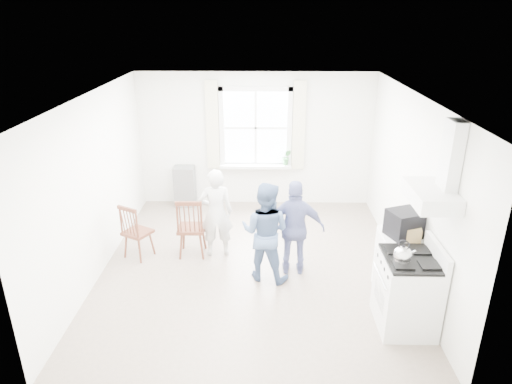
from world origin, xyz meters
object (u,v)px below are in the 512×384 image
object	(u,v)px
stereo_stack	(404,224)
windsor_chair_a	(190,222)
person_left	(216,213)
person_mid	(265,232)
low_cabinet	(397,264)
windsor_chair_b	(132,227)
person_right	(295,228)
gas_stove	(407,291)

from	to	relation	value
stereo_stack	windsor_chair_a	distance (m)	3.14
person_left	person_mid	world-z (taller)	person_mid
low_cabinet	windsor_chair_b	distance (m)	3.93
stereo_stack	person_left	xyz separation A→B (m)	(-2.56, 1.06, -0.36)
person_left	person_right	world-z (taller)	person_right
windsor_chair_a	windsor_chair_b	distance (m)	0.89
stereo_stack	windsor_chair_b	bearing A→B (deg)	166.95
person_left	person_right	bearing A→B (deg)	148.76
stereo_stack	person_left	size ratio (longest dim) A/B	0.34
gas_stove	person_left	size ratio (longest dim) A/B	0.78
person_right	windsor_chair_a	bearing A→B (deg)	-11.13
windsor_chair_a	person_mid	world-z (taller)	person_mid
windsor_chair_b	person_left	xyz separation A→B (m)	(1.28, 0.17, 0.16)
low_cabinet	windsor_chair_a	size ratio (longest dim) A/B	0.90
windsor_chair_a	person_right	bearing A→B (deg)	-14.02
windsor_chair_a	person_mid	distance (m)	1.29
gas_stove	windsor_chair_b	world-z (taller)	gas_stove
person_left	person_right	size ratio (longest dim) A/B	1.00
person_right	person_left	bearing A→B (deg)	-20.06
windsor_chair_b	low_cabinet	bearing A→B (deg)	-12.51
gas_stove	stereo_stack	world-z (taller)	stereo_stack
person_mid	stereo_stack	bearing A→B (deg)	-174.66
low_cabinet	stereo_stack	size ratio (longest dim) A/B	1.82
windsor_chair_b	person_left	distance (m)	1.30
stereo_stack	person_right	distance (m)	1.51
low_cabinet	windsor_chair_a	distance (m)	3.09
gas_stove	windsor_chair_a	size ratio (longest dim) A/B	1.13
windsor_chair_b	person_left	size ratio (longest dim) A/B	0.63
windsor_chair_b	person_mid	xyz separation A→B (m)	(2.04, -0.49, 0.18)
stereo_stack	person_mid	world-z (taller)	person_mid
windsor_chair_b	person_mid	distance (m)	2.11
windsor_chair_a	person_right	xyz separation A→B (m)	(1.59, -0.40, 0.12)
person_mid	low_cabinet	bearing A→B (deg)	-173.49
stereo_stack	person_mid	xyz separation A→B (m)	(-1.80, 0.40, -0.34)
low_cabinet	stereo_stack	xyz separation A→B (m)	(0.01, -0.04, 0.63)
windsor_chair_b	person_mid	world-z (taller)	person_mid
gas_stove	person_right	size ratio (longest dim) A/B	0.78
low_cabinet	windsor_chair_b	world-z (taller)	windsor_chair_b
gas_stove	person_mid	size ratio (longest dim) A/B	0.76
windsor_chair_a	person_mid	size ratio (longest dim) A/B	0.67
windsor_chair_a	windsor_chair_b	world-z (taller)	windsor_chair_a
windsor_chair_b	person_right	distance (m)	2.51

